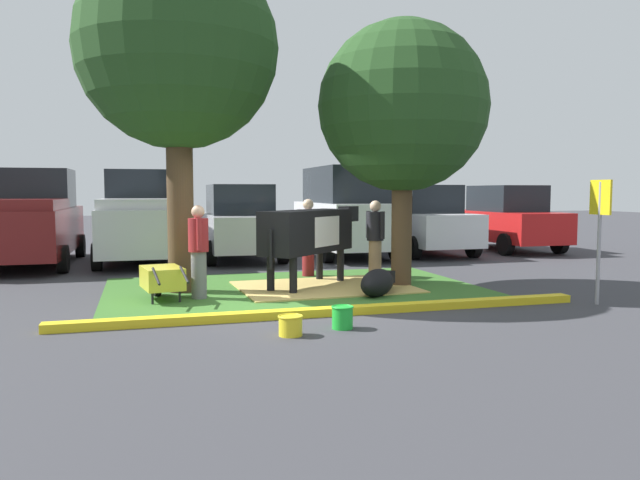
% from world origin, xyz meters
% --- Properties ---
extents(ground_plane, '(80.00, 80.00, 0.00)m').
position_xyz_m(ground_plane, '(0.00, 0.00, 0.00)').
color(ground_plane, '#38383D').
extents(grass_island, '(6.88, 4.68, 0.02)m').
position_xyz_m(grass_island, '(0.41, 1.50, 0.01)').
color(grass_island, '#386B28').
rests_on(grass_island, ground).
extents(curb_yellow, '(8.08, 0.24, 0.12)m').
position_xyz_m(curb_yellow, '(0.41, -0.99, 0.06)').
color(curb_yellow, yellow).
rests_on(curb_yellow, ground).
extents(hay_bedding, '(3.29, 2.52, 0.04)m').
position_xyz_m(hay_bedding, '(0.97, 1.45, 0.03)').
color(hay_bedding, tan).
rests_on(hay_bedding, ground).
extents(shade_tree_left, '(3.57, 3.57, 6.15)m').
position_xyz_m(shade_tree_left, '(-1.65, 1.76, 4.32)').
color(shade_tree_left, '#4C3823').
rests_on(shade_tree_left, ground).
extents(shade_tree_right, '(3.23, 3.23, 5.06)m').
position_xyz_m(shade_tree_right, '(2.48, 1.29, 3.42)').
color(shade_tree_right, '#4C3823').
rests_on(shade_tree_right, ground).
extents(cow_holstein, '(2.55, 2.41, 1.52)m').
position_xyz_m(cow_holstein, '(0.77, 1.72, 1.07)').
color(cow_holstein, black).
rests_on(cow_holstein, ground).
extents(calf_lying, '(1.09, 1.20, 0.48)m').
position_xyz_m(calf_lying, '(1.63, 0.39, 0.24)').
color(calf_lying, black).
rests_on(calf_lying, ground).
extents(person_handler, '(0.51, 0.34, 1.68)m').
position_xyz_m(person_handler, '(1.10, 3.09, 0.90)').
color(person_handler, maroon).
rests_on(person_handler, ground).
extents(person_visitor_near, '(0.34, 0.53, 1.60)m').
position_xyz_m(person_visitor_near, '(-1.41, 0.93, 0.86)').
color(person_visitor_near, slate).
rests_on(person_visitor_near, ground).
extents(person_visitor_far, '(0.34, 0.50, 1.65)m').
position_xyz_m(person_visitor_far, '(2.22, 2.01, 0.89)').
color(person_visitor_far, '#9E7F5B').
rests_on(person_visitor_far, ground).
extents(wheelbarrow, '(0.75, 1.62, 0.63)m').
position_xyz_m(wheelbarrow, '(-2.02, 0.93, 0.39)').
color(wheelbarrow, gold).
rests_on(wheelbarrow, ground).
extents(parking_sign, '(0.06, 0.44, 2.02)m').
position_xyz_m(parking_sign, '(4.76, -1.37, 1.43)').
color(parking_sign, '#99999E').
rests_on(parking_sign, ground).
extents(bucket_yellow, '(0.32, 0.32, 0.26)m').
position_xyz_m(bucket_yellow, '(-0.54, -2.07, 0.14)').
color(bucket_yellow, yellow).
rests_on(bucket_yellow, ground).
extents(bucket_green, '(0.30, 0.30, 0.31)m').
position_xyz_m(bucket_green, '(0.22, -1.87, 0.16)').
color(bucket_green, green).
rests_on(bucket_green, ground).
extents(pickup_truck_maroon, '(2.29, 5.43, 2.42)m').
position_xyz_m(pickup_truck_maroon, '(-5.01, 7.07, 1.11)').
color(pickup_truck_maroon, maroon).
rests_on(pickup_truck_maroon, ground).
extents(pickup_truck_black, '(2.29, 5.43, 2.42)m').
position_xyz_m(pickup_truck_black, '(-2.31, 7.24, 1.11)').
color(pickup_truck_black, silver).
rests_on(pickup_truck_black, ground).
extents(sedan_silver, '(2.08, 4.43, 2.02)m').
position_xyz_m(sedan_silver, '(0.23, 6.98, 0.98)').
color(sedan_silver, silver).
rests_on(sedan_silver, ground).
extents(suv_dark_grey, '(2.18, 4.63, 2.52)m').
position_xyz_m(suv_dark_grey, '(3.22, 6.90, 1.27)').
color(suv_dark_grey, silver).
rests_on(suv_dark_grey, ground).
extents(hatchback_white, '(2.08, 4.43, 2.02)m').
position_xyz_m(hatchback_white, '(5.63, 6.91, 0.98)').
color(hatchback_white, silver).
rests_on(hatchback_white, ground).
extents(sedan_red, '(2.08, 4.43, 2.02)m').
position_xyz_m(sedan_red, '(8.62, 7.14, 0.98)').
color(sedan_red, red).
rests_on(sedan_red, ground).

